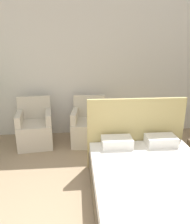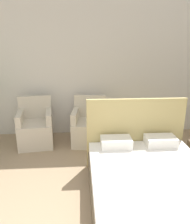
{
  "view_description": "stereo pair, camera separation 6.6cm",
  "coord_description": "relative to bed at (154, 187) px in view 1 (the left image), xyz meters",
  "views": [
    {
      "loc": [
        0.04,
        -1.03,
        1.97
      ],
      "look_at": [
        0.34,
        2.55,
        0.79
      ],
      "focal_mm": 35.0,
      "sensor_mm": 36.0,
      "label": 1
    },
    {
      "loc": [
        0.1,
        -1.03,
        1.97
      ],
      "look_at": [
        0.34,
        2.55,
        0.79
      ],
      "focal_mm": 35.0,
      "sensor_mm": 36.0,
      "label": 2
    }
  ],
  "objects": [
    {
      "name": "armchair_near_window_right",
      "position": [
        -0.7,
        1.81,
        0.05
      ],
      "size": [
        0.7,
        0.69,
        0.93
      ],
      "rotation": [
        0.0,
        0.0,
        -0.12
      ],
      "color": "beige",
      "rests_on": "ground_plane"
    },
    {
      "name": "armchair_near_window_left",
      "position": [
        -1.74,
        1.81,
        0.05
      ],
      "size": [
        0.71,
        0.69,
        0.93
      ],
      "rotation": [
        0.0,
        0.0,
        0.12
      ],
      "color": "beige",
      "rests_on": "ground_plane"
    },
    {
      "name": "bed",
      "position": [
        0.0,
        0.0,
        0.0
      ],
      "size": [
        1.54,
        2.04,
        1.14
      ],
      "color": "brown",
      "rests_on": "ground_plane"
    },
    {
      "name": "wall_back",
      "position": [
        -0.95,
        2.38,
        1.19
      ],
      "size": [
        10.0,
        0.06,
        2.9
      ],
      "color": "silver",
      "rests_on": "ground_plane"
    }
  ]
}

